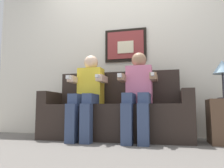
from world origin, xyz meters
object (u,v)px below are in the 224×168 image
at_px(couch, 115,115).
at_px(table_lamp, 222,69).
at_px(person_on_left, 88,92).
at_px(person_on_right, 138,91).

relative_size(couch, table_lamp, 4.20).
bearing_deg(person_on_left, person_on_right, 0.00).
distance_m(couch, table_lamp, 1.41).
bearing_deg(person_on_right, person_on_left, 180.00).
bearing_deg(person_on_left, couch, 27.25).
xyz_separation_m(couch, person_on_left, (-0.33, -0.17, 0.29)).
bearing_deg(table_lamp, couch, 177.44).
relative_size(couch, person_on_left, 1.74).
height_order(person_on_left, table_lamp, person_on_left).
bearing_deg(couch, person_on_left, -152.75).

